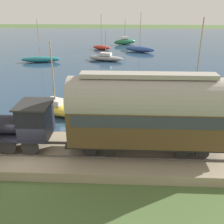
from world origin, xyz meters
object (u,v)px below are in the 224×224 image
Objects in this scene: passenger_coach at (146,111)px; sailboat_black at (193,100)px; sailboat_blue at (140,49)px; sailboat_green at (125,41)px; sailboat_yellow at (56,108)px; steam_locomotive at (17,123)px; sailboat_teal at (41,59)px; sailboat_red at (102,47)px; rowboat_near_shore at (127,127)px; sailboat_gray at (106,58)px.

sailboat_black reaches higher than passenger_coach.
sailboat_blue is 1.31× the size of sailboat_green.
sailboat_yellow is 1.14× the size of sailboat_green.
sailboat_blue is (37.08, -9.20, -1.77)m from steam_locomotive.
sailboat_teal is (18.20, 19.69, -0.21)m from sailboat_black.
sailboat_red reaches higher than rowboat_near_shore.
steam_locomotive is 7.67m from passenger_coach.
sailboat_red is 35.67m from rowboat_near_shore.
sailboat_teal is at bearing 169.74° from sailboat_red.
sailboat_black reaches higher than sailboat_red.
passenger_coach is at bearing -159.14° from sailboat_teal.
sailboat_yellow is 2.56× the size of rowboat_near_shore.
sailboat_yellow reaches higher than steam_locomotive.
sailboat_teal is 0.92× the size of sailboat_blue.
passenger_coach is 1.70× the size of sailboat_green.
sailboat_red is (10.42, 1.58, -0.02)m from sailboat_gray.
passenger_coach is 31.03m from sailboat_teal.
steam_locomotive is at bearing -157.37° from sailboat_yellow.
steam_locomotive is 15.69m from sailboat_black.
sailboat_green is (39.35, -5.87, 0.12)m from sailboat_yellow.
passenger_coach is 39.87m from sailboat_red.
steam_locomotive is 0.59× the size of passenger_coach.
sailboat_black is 37.63m from sailboat_green.
rowboat_near_shore is (-24.91, -3.31, -0.23)m from sailboat_gray.
sailboat_gray is 21.99m from sailboat_black.
sailboat_green is at bearing 1.56° from passenger_coach.
sailboat_teal is at bearing 46.85° from sailboat_yellow.
sailboat_red is at bearing 21.09° from rowboat_near_shore.
sailboat_black reaches higher than steam_locomotive.
sailboat_black is at bearing -134.58° from sailboat_red.
sailboat_teal is at bearing 28.18° from passenger_coach.
sailboat_blue reaches higher than rowboat_near_shore.
rowboat_near_shore is at bearing 154.10° from sailboat_green.
sailboat_gray is at bearing 44.45° from sailboat_black.
sailboat_red is 2.76× the size of rowboat_near_shore.
passenger_coach is 37.21m from sailboat_blue.
sailboat_blue is at bearing -20.78° from sailboat_gray.
sailboat_blue is (8.17, -5.91, 0.08)m from sailboat_gray.
sailboat_blue is at bearing 26.21° from sailboat_black.
passenger_coach is at bearing 169.62° from sailboat_black.
sailboat_green is at bearing 42.94° from sailboat_blue.
sailboat_blue is at bearing -2.45° from passenger_coach.
sailboat_red is 1.08× the size of sailboat_yellow.
steam_locomotive is at bearing 134.37° from rowboat_near_shore.
sailboat_teal is 23.13m from sailboat_green.
sailboat_green is (37.09, 6.36, -0.03)m from sailboat_black.
sailboat_black is 26.82m from sailboat_teal.
steam_locomotive is 0.84× the size of sailboat_teal.
passenger_coach is 1.17× the size of sailboat_black.
sailboat_teal is at bearing 43.49° from rowboat_near_shore.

